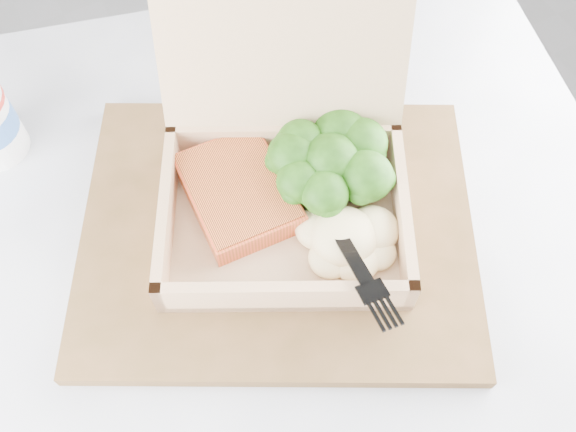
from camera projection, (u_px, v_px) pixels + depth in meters
cafe_table at (267, 346)px, 0.77m from camera, size 0.96×0.96×0.72m
serving_tray at (278, 230)px, 0.63m from camera, size 0.48×0.45×0.02m
takeout_container at (284, 160)px, 0.60m from camera, size 0.32×0.33×0.21m
salmon_fillet at (238, 193)px, 0.62m from camera, size 0.10×0.13×0.02m
broccoli_pile at (330, 167)px, 0.62m from camera, size 0.13×0.13×0.05m
mashed_potatoes at (344, 236)px, 0.59m from camera, size 0.10×0.09×0.03m
plastic_fork at (330, 215)px, 0.58m from camera, size 0.04×0.17×0.03m
receipt at (254, 77)px, 0.74m from camera, size 0.12×0.16×0.00m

